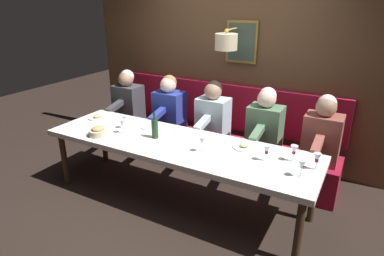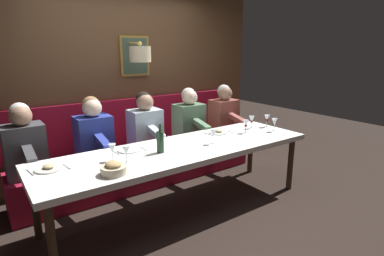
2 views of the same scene
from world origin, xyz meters
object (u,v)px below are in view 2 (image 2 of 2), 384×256
(wine_glass_0, at_px, (275,122))
(wine_glass_6, at_px, (252,120))
(wine_glass_4, at_px, (112,149))
(diner_farthest, at_px, (24,143))
(diner_far, at_px, (94,132))
(dining_table, at_px, (182,152))
(bread_bowl, at_px, (113,169))
(wine_glass_3, at_px, (267,118))
(wine_bottle, at_px, (160,142))
(diner_near, at_px, (189,118))
(diner_middle, at_px, (145,125))
(wine_glass_2, at_px, (126,151))
(wine_glass_1, at_px, (213,133))
(wine_glass_5, at_px, (246,124))
(diner_nearest, at_px, (224,112))

(wine_glass_0, distance_m, wine_glass_6, 0.30)
(wine_glass_4, bearing_deg, diner_farthest, 37.13)
(diner_far, xyz_separation_m, wine_glass_4, (-0.83, 0.10, 0.04))
(dining_table, xyz_separation_m, wine_glass_6, (0.16, -1.22, 0.17))
(wine_glass_6, height_order, bread_bowl, wine_glass_6)
(wine_glass_3, distance_m, wine_bottle, 1.71)
(diner_near, height_order, wine_glass_4, diner_near)
(diner_middle, distance_m, wine_glass_2, 1.18)
(wine_glass_1, distance_m, wine_glass_5, 0.64)
(wine_glass_0, relative_size, bread_bowl, 0.75)
(wine_glass_3, distance_m, wine_glass_6, 0.23)
(diner_near, distance_m, wine_glass_5, 0.89)
(diner_near, relative_size, diner_middle, 1.00)
(diner_nearest, bearing_deg, wine_glass_2, 115.18)
(diner_middle, bearing_deg, diner_nearest, -90.00)
(wine_glass_1, xyz_separation_m, wine_glass_4, (0.13, 1.12, 0.00))
(wine_glass_2, bearing_deg, wine_glass_4, 32.97)
(wine_glass_5, height_order, wine_glass_6, same)
(wine_glass_1, relative_size, wine_glass_5, 1.00)
(diner_middle, distance_m, wine_glass_1, 1.03)
(wine_glass_1, distance_m, wine_glass_2, 1.03)
(wine_glass_3, bearing_deg, wine_glass_1, 99.05)
(wine_glass_1, relative_size, wine_glass_3, 1.00)
(wine_bottle, bearing_deg, wine_glass_3, -86.73)
(wine_glass_2, xyz_separation_m, wine_glass_5, (0.12, -1.66, -0.00))
(diner_nearest, xyz_separation_m, diner_middle, (0.00, 1.35, 0.00))
(wine_glass_3, bearing_deg, diner_farthest, 74.30)
(diner_nearest, distance_m, diner_farthest, 2.76)
(wine_glass_3, bearing_deg, bread_bowl, 98.73)
(wine_glass_2, relative_size, bread_bowl, 0.75)
(diner_middle, bearing_deg, wine_glass_2, 144.31)
(diner_farthest, relative_size, wine_glass_2, 4.82)
(wine_glass_1, bearing_deg, wine_glass_0, -91.97)
(diner_near, height_order, wine_glass_2, diner_near)
(wine_glass_3, bearing_deg, wine_glass_0, 156.00)
(wine_bottle, distance_m, bread_bowl, 0.66)
(wine_glass_1, bearing_deg, wine_glass_6, -74.29)
(diner_far, distance_m, diner_farthest, 0.73)
(wine_glass_2, bearing_deg, diner_farthest, 36.60)
(wine_glass_0, relative_size, wine_glass_5, 1.00)
(diner_near, relative_size, wine_glass_6, 4.82)
(dining_table, height_order, wine_glass_2, wine_glass_2)
(diner_nearest, distance_m, diner_middle, 1.35)
(diner_middle, height_order, diner_farthest, same)
(diner_far, bearing_deg, wine_bottle, -156.65)
(diner_middle, relative_size, wine_glass_6, 4.82)
(wine_glass_3, bearing_deg, wine_glass_5, 96.54)
(diner_middle, xyz_separation_m, wine_glass_5, (-0.85, -0.97, 0.04))
(wine_glass_0, relative_size, wine_glass_6, 1.00)
(dining_table, relative_size, wine_glass_3, 18.64)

